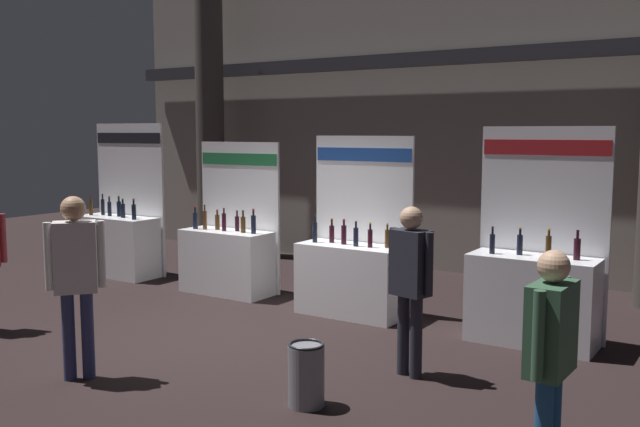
{
  "coord_description": "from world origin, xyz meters",
  "views": [
    {
      "loc": [
        5.48,
        -6.44,
        2.47
      ],
      "look_at": [
        0.75,
        0.84,
        1.45
      ],
      "focal_mm": 39.7,
      "sensor_mm": 36.0,
      "label": 1
    }
  ],
  "objects_px": {
    "exhibitor_booth_0": "(119,238)",
    "trash_bin": "(306,375)",
    "visitor_0": "(76,269)",
    "visitor_4": "(551,345)",
    "exhibitor_booth_3": "(534,290)",
    "exhibitor_booth_2": "(352,271)",
    "exhibitor_booth_1": "(228,255)",
    "visitor_2": "(411,275)"
  },
  "relations": [
    {
      "from": "exhibitor_booth_0",
      "to": "trash_bin",
      "type": "relative_size",
      "value": 4.46
    },
    {
      "from": "visitor_0",
      "to": "visitor_4",
      "type": "xyz_separation_m",
      "value": [
        4.51,
        0.39,
        -0.11
      ]
    },
    {
      "from": "exhibitor_booth_3",
      "to": "trash_bin",
      "type": "xyz_separation_m",
      "value": [
        -1.15,
        -3.02,
        -0.34
      ]
    },
    {
      "from": "exhibitor_booth_0",
      "to": "exhibitor_booth_2",
      "type": "height_order",
      "value": "exhibitor_booth_0"
    },
    {
      "from": "exhibitor_booth_1",
      "to": "visitor_4",
      "type": "bearing_deg",
      "value": -30.28
    },
    {
      "from": "exhibitor_booth_1",
      "to": "visitor_4",
      "type": "distance_m",
      "value": 6.66
    },
    {
      "from": "trash_bin",
      "to": "visitor_0",
      "type": "bearing_deg",
      "value": -164.12
    },
    {
      "from": "exhibitor_booth_0",
      "to": "visitor_2",
      "type": "xyz_separation_m",
      "value": [
        6.41,
        -1.87,
        0.4
      ]
    },
    {
      "from": "visitor_0",
      "to": "visitor_4",
      "type": "height_order",
      "value": "visitor_0"
    },
    {
      "from": "exhibitor_booth_3",
      "to": "trash_bin",
      "type": "bearing_deg",
      "value": -110.85
    },
    {
      "from": "exhibitor_booth_2",
      "to": "visitor_2",
      "type": "distance_m",
      "value": 2.5
    },
    {
      "from": "visitor_4",
      "to": "trash_bin",
      "type": "bearing_deg",
      "value": -94.66
    },
    {
      "from": "exhibitor_booth_3",
      "to": "trash_bin",
      "type": "distance_m",
      "value": 3.24
    },
    {
      "from": "exhibitor_booth_3",
      "to": "visitor_0",
      "type": "distance_m",
      "value": 5.06
    },
    {
      "from": "exhibitor_booth_2",
      "to": "visitor_0",
      "type": "bearing_deg",
      "value": -105.66
    },
    {
      "from": "visitor_0",
      "to": "trash_bin",
      "type": "bearing_deg",
      "value": -33.22
    },
    {
      "from": "visitor_4",
      "to": "exhibitor_booth_2",
      "type": "bearing_deg",
      "value": -130.82
    },
    {
      "from": "visitor_2",
      "to": "exhibitor_booth_0",
      "type": "bearing_deg",
      "value": 177.68
    },
    {
      "from": "exhibitor_booth_2",
      "to": "visitor_0",
      "type": "distance_m",
      "value": 3.82
    },
    {
      "from": "exhibitor_booth_0",
      "to": "exhibitor_booth_3",
      "type": "relative_size",
      "value": 1.03
    },
    {
      "from": "exhibitor_booth_0",
      "to": "exhibitor_booth_1",
      "type": "bearing_deg",
      "value": -0.26
    },
    {
      "from": "visitor_2",
      "to": "exhibitor_booth_1",
      "type": "bearing_deg",
      "value": 168.77
    },
    {
      "from": "exhibitor_booth_2",
      "to": "visitor_0",
      "type": "height_order",
      "value": "exhibitor_booth_2"
    },
    {
      "from": "exhibitor_booth_1",
      "to": "exhibitor_booth_2",
      "type": "bearing_deg",
      "value": -2.48
    },
    {
      "from": "exhibitor_booth_1",
      "to": "visitor_4",
      "type": "xyz_separation_m",
      "value": [
        5.74,
        -3.35,
        0.42
      ]
    },
    {
      "from": "trash_bin",
      "to": "visitor_0",
      "type": "height_order",
      "value": "visitor_0"
    },
    {
      "from": "exhibitor_booth_2",
      "to": "visitor_2",
      "type": "bearing_deg",
      "value": -45.91
    },
    {
      "from": "trash_bin",
      "to": "visitor_4",
      "type": "xyz_separation_m",
      "value": [
        2.21,
        -0.27,
        0.72
      ]
    },
    {
      "from": "trash_bin",
      "to": "visitor_4",
      "type": "height_order",
      "value": "visitor_4"
    },
    {
      "from": "exhibitor_booth_1",
      "to": "exhibitor_booth_3",
      "type": "bearing_deg",
      "value": -0.86
    },
    {
      "from": "exhibitor_booth_2",
      "to": "visitor_4",
      "type": "bearing_deg",
      "value": -43.01
    },
    {
      "from": "exhibitor_booth_1",
      "to": "exhibitor_booth_2",
      "type": "xyz_separation_m",
      "value": [
        2.25,
        -0.1,
        0.01
      ]
    },
    {
      "from": "trash_bin",
      "to": "exhibitor_booth_3",
      "type": "bearing_deg",
      "value": 69.15
    },
    {
      "from": "exhibitor_booth_0",
      "to": "exhibitor_booth_2",
      "type": "xyz_separation_m",
      "value": [
        4.7,
        -0.11,
        -0.04
      ]
    },
    {
      "from": "exhibitor_booth_1",
      "to": "exhibitor_booth_3",
      "type": "xyz_separation_m",
      "value": [
        4.68,
        -0.07,
        0.05
      ]
    },
    {
      "from": "exhibitor_booth_2",
      "to": "exhibitor_booth_1",
      "type": "bearing_deg",
      "value": 177.52
    },
    {
      "from": "exhibitor_booth_2",
      "to": "exhibitor_booth_3",
      "type": "distance_m",
      "value": 2.43
    },
    {
      "from": "exhibitor_booth_1",
      "to": "visitor_0",
      "type": "distance_m",
      "value": 3.97
    },
    {
      "from": "visitor_2",
      "to": "exhibitor_booth_3",
      "type": "bearing_deg",
      "value": 82.14
    },
    {
      "from": "visitor_0",
      "to": "exhibitor_booth_0",
      "type": "bearing_deg",
      "value": 85.39
    },
    {
      "from": "exhibitor_booth_1",
      "to": "exhibitor_booth_2",
      "type": "distance_m",
      "value": 2.25
    },
    {
      "from": "exhibitor_booth_0",
      "to": "trash_bin",
      "type": "distance_m",
      "value": 6.74
    }
  ]
}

